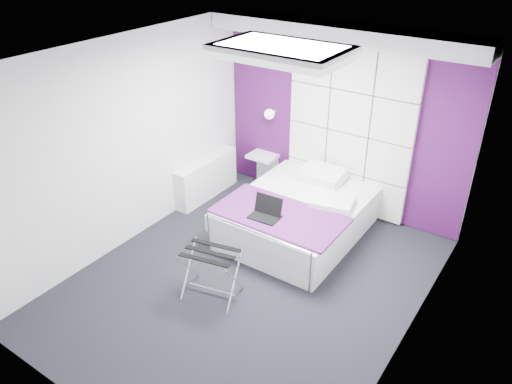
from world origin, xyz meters
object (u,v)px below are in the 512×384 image
nightstand (263,156)px  laptop (267,212)px  radiator (206,178)px  luggage_rack (211,273)px  bed (298,215)px  wall_lamp (271,113)px

nightstand → laptop: (1.02, -1.44, 0.08)m
radiator → luggage_rack: size_ratio=2.05×
laptop → nightstand: bearing=121.7°
radiator → bed: size_ratio=0.62×
radiator → laptop: bearing=-25.0°
wall_lamp → radiator: (-0.64, -0.76, -0.92)m
wall_lamp → laptop: (0.91, -1.48, -0.62)m
wall_lamp → luggage_rack: 2.78m
wall_lamp → radiator: 1.35m
wall_lamp → laptop: size_ratio=0.42×
nightstand → bed: bearing=-37.0°
wall_lamp → bed: bearing=-41.2°
wall_lamp → nightstand: (-0.11, -0.04, -0.70)m
wall_lamp → radiator: wall_lamp is taller
luggage_rack → laptop: bearing=73.1°
bed → luggage_rack: 1.61m
radiator → laptop: 1.74m
radiator → bed: (1.65, -0.13, -0.01)m
bed → luggage_rack: bearing=-96.3°
radiator → luggage_rack: (1.47, -1.72, -0.01)m
wall_lamp → bed: (1.01, -0.89, -0.93)m
radiator → luggage_rack: radiator is taller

